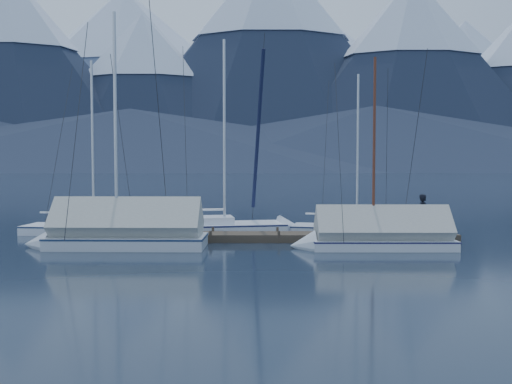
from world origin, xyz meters
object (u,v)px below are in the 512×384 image
sailboat_open_left (104,231)px  sailboat_covered_near (370,238)px  sailboat_open_mid (236,229)px  person (423,214)px  sailboat_open_right (366,232)px  sailboat_covered_far (113,235)px

sailboat_open_left → sailboat_covered_near: (12.16, -4.56, 0.27)m
sailboat_open_mid → person: (8.51, -2.87, 1.04)m
sailboat_open_mid → person: sailboat_open_mid is taller
sailboat_open_right → person: bearing=-46.8°
sailboat_open_left → sailboat_open_right: size_ratio=1.09×
sailboat_open_left → sailboat_covered_far: (1.61, -4.31, 0.35)m
sailboat_covered_near → sailboat_open_mid: bearing=138.6°
sailboat_open_mid → sailboat_covered_near: (5.66, -4.99, 0.25)m
sailboat_open_left → person: bearing=-9.2°
sailboat_open_mid → sailboat_covered_far: bearing=-135.9°
sailboat_covered_near → person: (2.85, 2.12, 0.80)m
sailboat_covered_near → person: 3.64m
sailboat_open_left → sailboat_covered_far: 4.62m
sailboat_open_right → sailboat_covered_near: bearing=-99.9°
sailboat_covered_near → sailboat_covered_far: bearing=178.7°
sailboat_open_mid → person: 9.04m
sailboat_open_left → sailboat_open_right: (12.92, -0.21, -0.01)m
sailboat_covered_near → sailboat_covered_far: 10.56m
sailboat_open_right → person: (2.09, -2.23, 1.08)m
sailboat_open_left → sailboat_covered_near: sailboat_open_left is taller
sailboat_open_left → sailboat_covered_far: size_ratio=0.88×
sailboat_covered_far → person: bearing=8.0°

